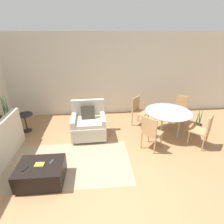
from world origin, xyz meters
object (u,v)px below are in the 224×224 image
tv_remote_primary (25,168)px  potted_plant (9,124)px  ottoman (41,173)px  tv_remote_secondary (52,162)px  dining_chair_near_left (151,131)px  dining_chair_far_left (138,109)px  armchair (89,124)px  dining_chair_near_right (204,129)px  side_table (25,119)px  dining_table (168,113)px  book_stack (39,165)px  potted_plant_small (198,125)px  dining_chair_far_right (180,108)px

tv_remote_primary → potted_plant: size_ratio=0.13×
ottoman → tv_remote_secondary: tv_remote_secondary is taller
dining_chair_near_left → dining_chair_far_left: bearing=90.0°
tv_remote_secondary → potted_plant: (-1.67, 1.99, -0.14)m
armchair → ottoman: 1.85m
tv_remote_primary → tv_remote_secondary: (0.44, 0.15, 0.00)m
dining_chair_near_right → dining_chair_near_left: bearing=180.0°
ottoman → side_table: 2.30m
dining_table → dining_chair_far_left: size_ratio=1.40×
dining_chair_near_left → dining_table: bearing=45.0°
side_table → dining_chair_far_left: (3.38, 0.12, 0.13)m
book_stack → dining_chair_near_left: dining_chair_near_left is taller
dining_chair_near_left → dining_chair_near_right: 1.34m
tv_remote_primary → dining_chair_near_right: size_ratio=0.19×
ottoman → tv_remote_secondary: bearing=20.1°
book_stack → potted_plant_small: potted_plant_small is taller
tv_remote_primary → dining_chair_near_right: (3.98, 0.92, 0.11)m
ottoman → potted_plant: (-1.46, 2.07, 0.04)m
tv_remote_primary → potted_plant: 2.47m
armchair → tv_remote_primary: 2.03m
dining_chair_near_right → dining_chair_far_right: same height
tv_remote_primary → potted_plant: potted_plant is taller
armchair → dining_table: 2.22m
dining_chair_far_left → dining_chair_far_right: same height
potted_plant → dining_chair_near_left: 4.05m
potted_plant → dining_chair_near_left: bearing=-17.6°
dining_table → dining_chair_far_left: 0.96m
dining_chair_near_left → dining_chair_far_right: bearing=45.0°
side_table → dining_chair_near_right: (4.73, -1.23, 0.13)m
dining_table → dining_chair_far_left: dining_chair_far_left is taller
potted_plant → potted_plant_small: size_ratio=1.70×
armchair → ottoman: armchair is taller
dining_chair_far_right → potted_plant_small: 0.75m
potted_plant → potted_plant_small: potted_plant is taller
tv_remote_primary → side_table: size_ratio=0.31×
book_stack → dining_chair_far_right: 4.33m
dining_table → armchair: bearing=177.1°
book_stack → side_table: (-0.99, 2.07, -0.03)m
tv_remote_secondary → side_table: 2.33m
dining_chair_far_right → potted_plant_small: bearing=-59.2°
armchair → potted_plant: bearing=169.3°
tv_remote_secondary → dining_chair_near_left: (2.19, 0.77, 0.11)m
potted_plant → side_table: 0.49m
side_table → potted_plant_small: bearing=-5.2°
book_stack → potted_plant: potted_plant is taller
dining_chair_far_left → potted_plant: bearing=-178.2°
potted_plant → side_table: bearing=0.3°
book_stack → dining_chair_near_right: 3.83m
potted_plant_small → tv_remote_secondary: bearing=-158.3°
armchair → dining_chair_far_right: size_ratio=1.09×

